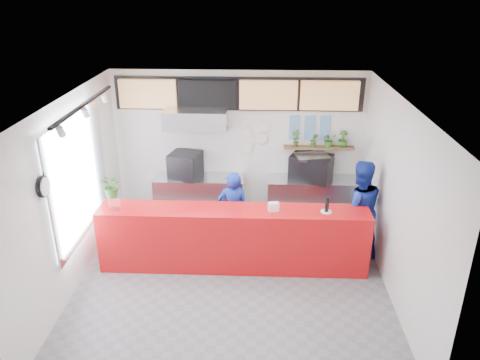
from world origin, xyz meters
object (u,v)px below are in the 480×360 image
at_px(panini_oven, 185,165).
at_px(pepper_mill, 327,204).
at_px(staff_center, 233,212).
at_px(staff_right, 358,209).
at_px(service_counter, 233,238).
at_px(espresso_machine, 311,167).

bearing_deg(panini_oven, pepper_mill, -21.13).
xyz_separation_m(staff_center, pepper_mill, (1.55, -0.59, 0.48)).
height_order(staff_center, staff_right, staff_right).
height_order(panini_oven, pepper_mill, panini_oven).
distance_m(service_counter, staff_center, 0.60).
height_order(espresso_machine, staff_right, staff_right).
bearing_deg(espresso_machine, pepper_mill, -66.23).
bearing_deg(panini_oven, staff_right, -8.19).
bearing_deg(staff_center, service_counter, 90.24).
xyz_separation_m(service_counter, staff_center, (-0.03, 0.56, 0.22)).
distance_m(espresso_machine, staff_center, 1.97).
height_order(staff_right, pepper_mill, staff_right).
xyz_separation_m(panini_oven, pepper_mill, (2.58, -1.83, 0.09)).
height_order(espresso_machine, staff_center, staff_center).
distance_m(service_counter, panini_oven, 2.17).
relative_size(service_counter, panini_oven, 7.90).
relative_size(panini_oven, staff_center, 0.37).
relative_size(espresso_machine, staff_center, 0.51).
distance_m(staff_center, pepper_mill, 1.73).
bearing_deg(espresso_machine, panini_oven, -158.44).
xyz_separation_m(service_counter, staff_right, (2.14, 0.48, 0.35)).
bearing_deg(espresso_machine, service_counter, -107.30).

